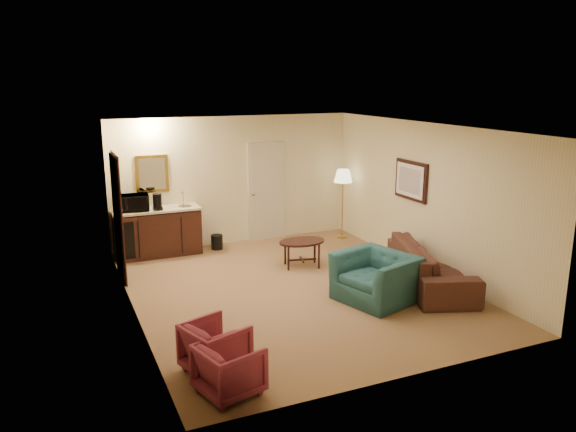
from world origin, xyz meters
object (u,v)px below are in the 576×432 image
teal_armchair (376,270)px  rose_chair_near (215,345)px  floor_lamp (343,204)px  waste_bin (217,242)px  sofa (431,258)px  coffee_table (302,253)px  wetbar_cabinet (158,232)px  microwave (133,201)px  rose_chair_far (229,367)px  coffee_maker (157,202)px

teal_armchair → rose_chair_near: (-2.86, -1.10, -0.16)m
floor_lamp → waste_bin: floor_lamp is taller
sofa → coffee_table: 2.30m
wetbar_cabinet → teal_armchair: teal_armchair is taller
coffee_table → microwave: bearing=147.2°
rose_chair_near → rose_chair_far: 0.52m
teal_armchair → coffee_maker: coffee_maker is taller
waste_bin → sofa: bearing=-51.5°
microwave → wetbar_cabinet: bearing=5.3°
rose_chair_far → microwave: microwave is taller
teal_armchair → microwave: (-3.03, 3.62, 0.62)m
sofa → coffee_table: sofa is taller
teal_armchair → rose_chair_near: bearing=-86.0°
rose_chair_far → coffee_table: bearing=-51.2°
rose_chair_near → coffee_maker: (0.26, 4.60, 0.74)m
waste_bin → microwave: microwave is taller
coffee_table → waste_bin: coffee_table is taller
floor_lamp → coffee_maker: size_ratio=4.79×
waste_bin → wetbar_cabinet: bearing=176.5°
teal_armchair → floor_lamp: floor_lamp is taller
rose_chair_far → coffee_maker: coffee_maker is taller
waste_bin → rose_chair_near: bearing=-106.7°
rose_chair_far → microwave: bearing=-14.0°
rose_chair_far → waste_bin: size_ratio=2.18×
teal_armchair → sofa: bearing=82.9°
wetbar_cabinet → teal_armchair: 4.46m
coffee_table → wetbar_cabinet: bearing=142.6°
wetbar_cabinet → floor_lamp: (3.85, -0.32, 0.28)m
microwave → floor_lamp: bearing=0.7°
rose_chair_far → wetbar_cabinet: bearing=-18.6°
floor_lamp → microwave: 4.29m
wetbar_cabinet → rose_chair_far: bearing=-92.7°
coffee_table → sofa: bearing=-47.5°
waste_bin → coffee_maker: 1.47m
rose_chair_far → coffee_maker: size_ratio=2.04×
rose_chair_far → microwave: 5.30m
wetbar_cabinet → rose_chair_near: bearing=-93.0°
rose_chair_far → teal_armchair: bearing=-76.3°
rose_chair_near → rose_chair_far: (0.00, -0.52, -0.01)m
coffee_table → rose_chair_near: bearing=-129.8°
floor_lamp → sofa: bearing=-90.9°
floor_lamp → waste_bin: size_ratio=5.11×
teal_armchair → coffee_maker: size_ratio=3.61×
microwave → sofa: bearing=-34.0°
rose_chair_near → waste_bin: rose_chair_near is taller
teal_armchair → rose_chair_far: (-2.86, -1.62, -0.17)m
rose_chair_far → coffee_maker: (0.26, 5.12, 0.76)m
coffee_maker → floor_lamp: bearing=15.8°
teal_armchair → wetbar_cabinet: bearing=-161.3°
sofa → floor_lamp: bearing=19.5°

